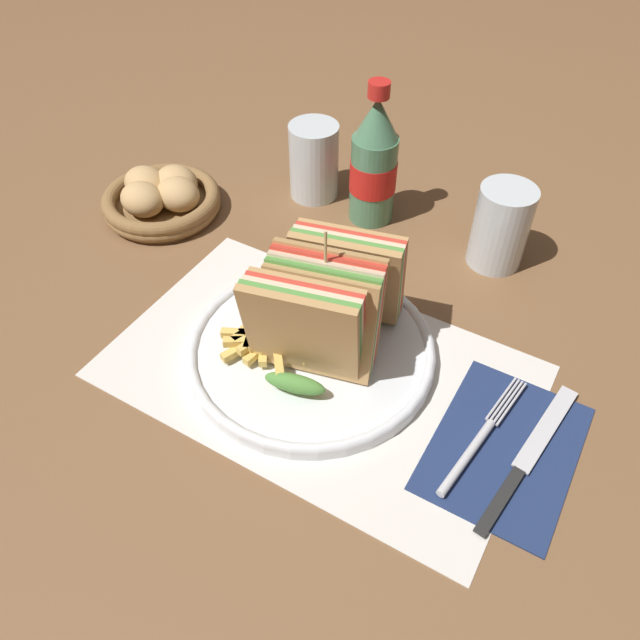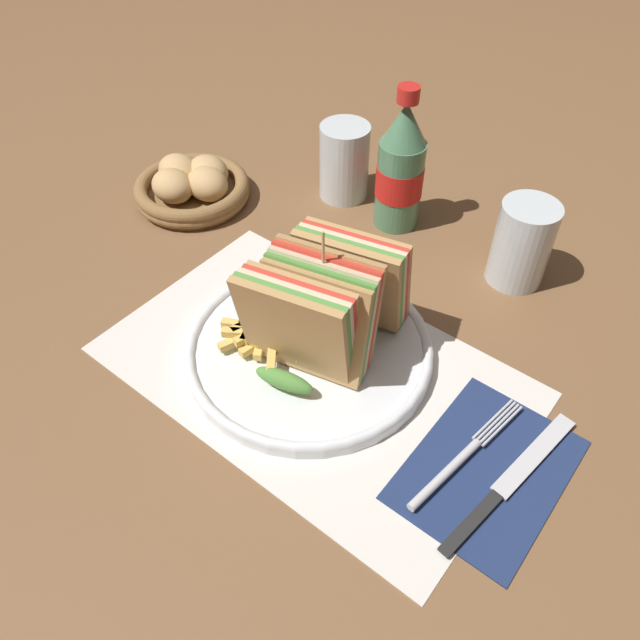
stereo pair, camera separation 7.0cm
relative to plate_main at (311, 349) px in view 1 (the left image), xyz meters
name	(u,v)px [view 1 (the left image)]	position (x,y,z in m)	size (l,w,h in m)	color
ground_plane	(297,339)	(-0.03, 0.01, -0.01)	(4.00, 4.00, 0.00)	brown
placemat	(319,371)	(0.02, -0.02, -0.01)	(0.46, 0.28, 0.00)	silver
plate_main	(311,349)	(0.00, 0.00, 0.00)	(0.28, 0.28, 0.02)	white
club_sandwich	(326,305)	(0.01, 0.01, 0.07)	(0.14, 0.19, 0.16)	tan
fries_pile	(263,339)	(-0.04, -0.03, 0.02)	(0.11, 0.08, 0.02)	#E0B756
napkin	(505,447)	(0.23, -0.01, -0.01)	(0.14, 0.19, 0.00)	navy
fork	(475,445)	(0.21, -0.03, 0.00)	(0.03, 0.17, 0.01)	silver
knife	(528,457)	(0.26, -0.01, 0.00)	(0.04, 0.21, 0.00)	black
coke_bottle_near	(374,164)	(-0.06, 0.27, 0.08)	(0.06, 0.06, 0.20)	#4C7F5B
glass_near	(500,231)	(0.12, 0.27, 0.04)	(0.07, 0.07, 0.11)	silver
glass_far	(314,166)	(-0.16, 0.28, 0.04)	(0.07, 0.07, 0.11)	silver
bread_basket	(162,198)	(-0.33, 0.13, 0.01)	(0.17, 0.17, 0.06)	olive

